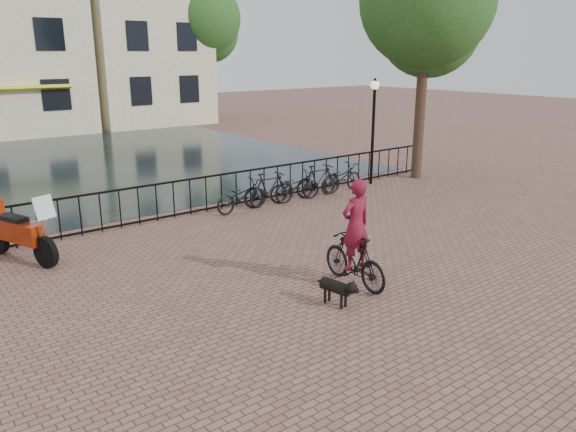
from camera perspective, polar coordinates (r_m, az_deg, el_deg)
ground at (r=9.55m, az=11.37°, el=-10.95°), size 100.00×100.00×0.00m
canal_water at (r=24.04m, az=-21.59°, el=4.79°), size 20.00×20.00×0.00m
railing at (r=15.42m, az=-11.53°, el=1.62°), size 20.00×0.05×1.02m
canal_house_right at (r=38.56m, az=-15.85°, el=19.18°), size 7.00×9.00×13.30m
tree_near_right at (r=20.33m, az=13.96°, el=20.51°), size 4.48×4.48×8.24m
tree_far_right at (r=37.41m, az=-8.69°, el=19.23°), size 4.76×4.76×8.76m
lamp_post at (r=19.05m, az=8.70°, el=10.26°), size 0.30×0.30×3.45m
cyclist at (r=10.67m, az=6.85°, el=-2.37°), size 0.80×1.81×2.45m
dog at (r=10.04m, az=4.84°, el=-7.54°), size 0.39×0.85×0.55m
motorcycle at (r=13.23m, az=-25.73°, el=-0.84°), size 1.26×2.26×1.58m
parked_bike_0 at (r=15.79m, az=-4.70°, el=2.05°), size 1.75×0.72×0.90m
parked_bike_1 at (r=16.30m, az=-1.92°, el=2.73°), size 1.71×0.66×1.00m
parked_bike_2 at (r=16.88m, az=0.69°, el=3.03°), size 1.78×0.81×0.90m
parked_bike_3 at (r=17.46m, az=3.13°, el=3.63°), size 1.70×0.60×1.00m
parked_bike_4 at (r=18.10m, az=5.40°, el=3.87°), size 1.73×0.65×0.90m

